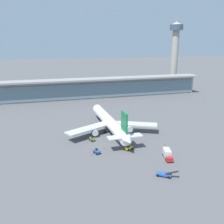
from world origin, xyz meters
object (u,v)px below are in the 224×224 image
Objects in this scene: service_truck_by_tail_blue at (164,174)px; safety_cone_alpha at (144,141)px; service_truck_under_wing_red at (167,154)px; control_tower at (175,49)px; safety_cone_bravo at (165,143)px; service_truck_near_nose_blue at (97,152)px; service_truck_mid_apron_olive at (92,139)px; airliner_on_stand at (110,122)px; service_truck_on_taxiway_yellow at (129,148)px; safety_cone_delta at (124,144)px; safety_cone_charlie at (92,154)px; safety_cone_echo at (104,147)px.

service_truck_by_tail_blue reaches higher than safety_cone_alpha.
service_truck_under_wing_red is 163.78m from control_tower.
safety_cone_bravo is (5.24, 11.99, -1.37)m from service_truck_under_wing_red.
service_truck_mid_apron_olive is at bearing 86.57° from service_truck_near_nose_blue.
airliner_on_stand reaches higher than service_truck_by_tail_blue.
service_truck_on_taxiway_yellow is (-11.29, 10.56, -0.82)m from service_truck_under_wing_red.
safety_cone_bravo is 1.00× the size of safety_cone_delta.
service_truck_under_wing_red reaches higher than safety_cone_charlie.
service_truck_by_tail_blue reaches higher than safety_cone_bravo.
service_truck_by_tail_blue reaches higher than safety_cone_delta.
service_truck_by_tail_blue is 27.81m from safety_cone_delta.
service_truck_mid_apron_olive is 14.30m from safety_cone_delta.
service_truck_mid_apron_olive is at bearing -132.25° from control_tower.
safety_cone_bravo is at bearing 66.40° from service_truck_under_wing_red.
service_truck_near_nose_blue is at bearing -129.40° from control_tower.
safety_cone_bravo is (18.19, -20.63, -4.49)m from airliner_on_stand.
service_truck_on_taxiway_yellow is (1.66, -22.06, -3.93)m from airliner_on_stand.
service_truck_by_tail_blue is (-7.18, -11.44, -0.88)m from service_truck_under_wing_red.
service_truck_under_wing_red reaches higher than safety_cone_delta.
service_truck_mid_apron_olive is at bearing 134.25° from service_truck_under_wing_red.
safety_cone_alpha is 1.00× the size of safety_cone_delta.
airliner_on_stand is 17.35× the size of service_truck_on_taxiway_yellow.
service_truck_mid_apron_olive is 4.57× the size of safety_cone_echo.
safety_cone_echo is (-101.03, -123.34, -35.10)m from control_tower.
service_truck_under_wing_red reaches higher than safety_cone_alpha.
safety_cone_charlie is 1.00× the size of safety_cone_echo.
airliner_on_stand is 17.87× the size of service_truck_mid_apron_olive.
service_truck_near_nose_blue reaches higher than safety_cone_alpha.
service_truck_by_tail_blue reaches higher than service_truck_on_taxiway_yellow.
service_truck_mid_apron_olive is 4.57× the size of safety_cone_alpha.
safety_cone_bravo is at bearing -48.59° from airliner_on_stand.
service_truck_under_wing_red is 33.47m from service_truck_mid_apron_olive.
safety_cone_bravo is 17.18m from safety_cone_delta.
safety_cone_alpha is at bearing 150.54° from safety_cone_bravo.
service_truck_on_taxiway_yellow is 4.71× the size of safety_cone_delta.
service_truck_near_nose_blue is 29.40m from safety_cone_bravo.
safety_cone_delta is (-9.01, -0.29, 0.00)m from safety_cone_alpha.
service_truck_by_tail_blue is 9.02× the size of safety_cone_delta.
airliner_on_stand is at bearing 59.52° from safety_cone_charlie.
safety_cone_echo is (-13.16, 26.58, -0.49)m from service_truck_by_tail_blue.
service_truck_near_nose_blue is 4.69× the size of safety_cone_alpha.
safety_cone_charlie is 1.00× the size of safety_cone_delta.
service_truck_mid_apron_olive is (-10.39, -8.65, -3.93)m from airliner_on_stand.
airliner_on_stand is 81.76× the size of safety_cone_bravo.
safety_cone_alpha is at bearing -20.07° from service_truck_mid_apron_olive.
service_truck_mid_apron_olive is at bearing 108.80° from safety_cone_echo.
safety_cone_alpha is at bearing -57.18° from airliner_on_stand.
service_truck_on_taxiway_yellow is at bearing -175.05° from safety_cone_bravo.
safety_cone_alpha and safety_cone_echo have the same top height.
service_truck_by_tail_blue reaches higher than safety_cone_echo.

